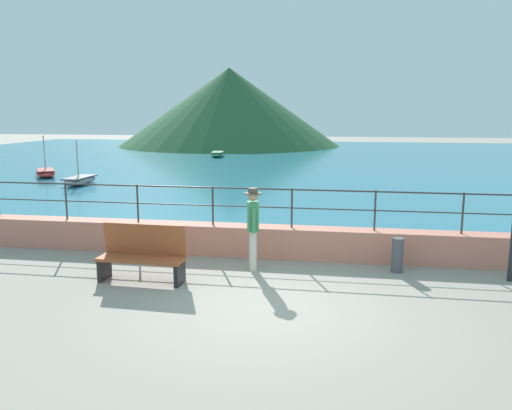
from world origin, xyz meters
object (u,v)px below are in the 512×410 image
object	(u,v)px
person_walking	(253,225)
boat_2	(217,154)
boat_1	(80,180)
bench_main	(143,253)
boat_0	(46,173)
bollard	(397,255)

from	to	relation	value
person_walking	boat_2	distance (m)	26.80
person_walking	boat_1	distance (m)	14.65
bench_main	boat_2	bearing A→B (deg)	100.72
boat_0	bench_main	bearing A→B (deg)	-52.80
boat_1	boat_2	world-z (taller)	boat_1
bollard	boat_1	distance (m)	16.55
bollard	boat_0	size ratio (longest dim) A/B	0.30
boat_1	boat_2	size ratio (longest dim) A/B	0.97
boat_2	bollard	bearing A→B (deg)	-68.38
bench_main	boat_2	size ratio (longest dim) A/B	0.72
boat_1	boat_2	distance (m)	15.17
bollard	boat_2	world-z (taller)	bollard
bench_main	boat_0	size ratio (longest dim) A/B	0.71
bollard	boat_1	world-z (taller)	boat_1
bollard	boat_2	xyz separation A→B (m)	(-10.10, 25.48, -0.11)
person_walking	boat_0	size ratio (longest dim) A/B	0.73
bench_main	boat_0	distance (m)	17.97
bollard	boat_2	size ratio (longest dim) A/B	0.30
bench_main	boat_1	size ratio (longest dim) A/B	0.74
bench_main	person_walking	size ratio (longest dim) A/B	0.98
bench_main	bollard	distance (m)	5.20
bollard	boat_0	xyz separation A→B (m)	(-15.87, 12.93, -0.10)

